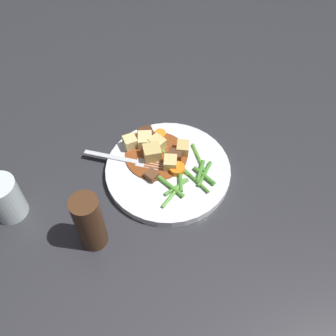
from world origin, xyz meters
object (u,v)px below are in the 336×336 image
object	(u,v)px
carrot_slice_3	(177,169)
meat_chunk_0	(146,134)
potato_chunk_2	(170,163)
potato_chunk_0	(145,140)
water_glass	(5,199)
fork	(127,160)
carrot_slice_0	(148,148)
carrot_slice_2	(139,139)
potato_chunk_5	(183,148)
potato_chunk_3	(152,153)
potato_chunk_4	(157,144)
pepper_mill	(89,222)
meat_chunk_3	(152,175)
potato_chunk_1	(130,142)
meat_chunk_2	(175,155)
dinner_plate	(168,170)
carrot_slice_1	(160,134)
meat_chunk_1	(152,139)

from	to	relation	value
carrot_slice_3	meat_chunk_0	size ratio (longest dim) A/B	1.06
potato_chunk_2	potato_chunk_0	bearing A→B (deg)	4.90
water_glass	fork	bearing A→B (deg)	-99.57
carrot_slice_0	carrot_slice_2	world-z (taller)	same
potato_chunk_0	water_glass	xyz separation A→B (m)	(0.03, 0.30, 0.02)
potato_chunk_5	fork	size ratio (longest dim) A/B	0.20
potato_chunk_0	potato_chunk_5	bearing A→B (deg)	-142.11
potato_chunk_0	potato_chunk_3	size ratio (longest dim) A/B	0.99
water_glass	carrot_slice_2	bearing A→B (deg)	-92.04
potato_chunk_3	potato_chunk_4	distance (m)	0.03
potato_chunk_2	potato_chunk_4	bearing A→B (deg)	-8.19
water_glass	pepper_mill	xyz separation A→B (m)	(-0.15, -0.10, 0.02)
potato_chunk_4	meat_chunk_0	xyz separation A→B (m)	(0.04, 0.00, -0.00)
meat_chunk_0	pepper_mill	size ratio (longest dim) A/B	0.24
meat_chunk_3	water_glass	world-z (taller)	water_glass
potato_chunk_1	fork	distance (m)	0.04
carrot_slice_0	meat_chunk_2	bearing A→B (deg)	-150.50
dinner_plate	potato_chunk_2	size ratio (longest dim) A/B	8.72
carrot_slice_2	potato_chunk_0	size ratio (longest dim) A/B	0.72
potato_chunk_2	pepper_mill	bearing A→B (deg)	101.41
carrot_slice_1	potato_chunk_2	distance (m)	0.09
potato_chunk_5	meat_chunk_2	distance (m)	0.02
meat_chunk_0	carrot_slice_3	bearing A→B (deg)	178.94
carrot_slice_1	potato_chunk_3	world-z (taller)	potato_chunk_3
pepper_mill	meat_chunk_0	bearing A→B (deg)	-56.77
potato_chunk_0	meat_chunk_0	distance (m)	0.02
carrot_slice_1	meat_chunk_0	distance (m)	0.03
potato_chunk_1	meat_chunk_2	distance (m)	0.10
potato_chunk_2	potato_chunk_5	world-z (taller)	same
carrot_slice_1	pepper_mill	size ratio (longest dim) A/B	0.20
carrot_slice_1	pepper_mill	distance (m)	0.28
meat_chunk_1	potato_chunk_0	bearing A→B (deg)	81.18
carrot_slice_3	water_glass	world-z (taller)	water_glass
potato_chunk_1	meat_chunk_3	world-z (taller)	potato_chunk_1
potato_chunk_2	potato_chunk_3	world-z (taller)	potato_chunk_3
carrot_slice_3	potato_chunk_1	bearing A→B (deg)	19.74
potato_chunk_5	meat_chunk_0	xyz separation A→B (m)	(0.08, 0.04, -0.00)
potato_chunk_0	potato_chunk_2	xyz separation A→B (m)	(-0.08, -0.01, -0.00)
carrot_slice_0	pepper_mill	size ratio (longest dim) A/B	0.24
carrot_slice_1	potato_chunk_2	xyz separation A→B (m)	(-0.08, 0.03, 0.01)
water_glass	potato_chunk_4	bearing A→B (deg)	-99.20
potato_chunk_2	meat_chunk_1	distance (m)	0.08
carrot_slice_2	fork	size ratio (longest dim) A/B	0.17
carrot_slice_0	meat_chunk_2	size ratio (longest dim) A/B	1.14
meat_chunk_0	potato_chunk_4	bearing A→B (deg)	-177.92
carrot_slice_2	meat_chunk_1	size ratio (longest dim) A/B	1.05
potato_chunk_4	meat_chunk_1	world-z (taller)	potato_chunk_4
potato_chunk_0	potato_chunk_4	xyz separation A→B (m)	(-0.02, -0.02, 0.00)
dinner_plate	water_glass	size ratio (longest dim) A/B	2.90
carrot_slice_3	meat_chunk_0	bearing A→B (deg)	-1.06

